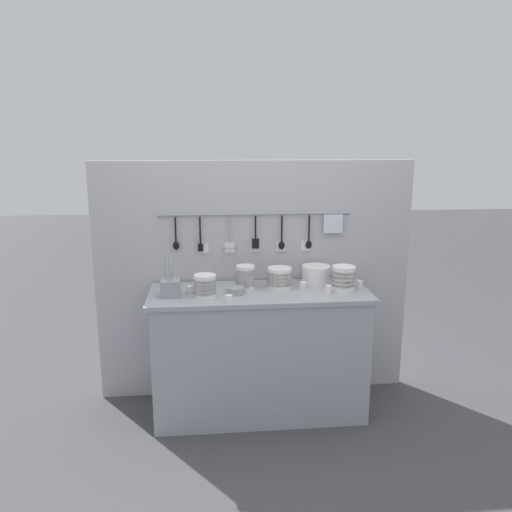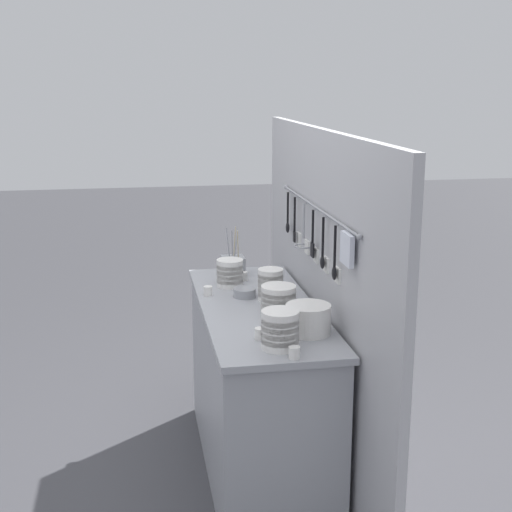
{
  "view_description": "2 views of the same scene",
  "coord_description": "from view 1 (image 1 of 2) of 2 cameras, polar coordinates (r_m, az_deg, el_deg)",
  "views": [
    {
      "loc": [
        -0.33,
        -3.15,
        1.84
      ],
      "look_at": [
        -0.03,
        -0.03,
        1.12
      ],
      "focal_mm": 35.0,
      "sensor_mm": 36.0,
      "label": 1
    },
    {
      "loc": [
        3.25,
        -0.58,
        1.94
      ],
      "look_at": [
        0.02,
        -0.01,
        1.13
      ],
      "focal_mm": 50.0,
      "sensor_mm": 36.0,
      "label": 2
    }
  ],
  "objects": [
    {
      "name": "bowl_stack_nested_right",
      "position": [
        3.19,
        -5.86,
        -3.42
      ],
      "size": [
        0.14,
        0.14,
        0.15
      ],
      "color": "white",
      "rests_on": "counter"
    },
    {
      "name": "cup_by_caddy",
      "position": [
        3.47,
        11.71,
        -3.15
      ],
      "size": [
        0.05,
        0.05,
        0.05
      ],
      "color": "white",
      "rests_on": "counter"
    },
    {
      "name": "bowl_stack_wide_centre",
      "position": [
        3.39,
        9.98,
        -2.47
      ],
      "size": [
        0.15,
        0.15,
        0.16
      ],
      "color": "white",
      "rests_on": "counter"
    },
    {
      "name": "cutlery_caddy",
      "position": [
        3.25,
        -9.74,
        -3.55
      ],
      "size": [
        0.12,
        0.12,
        0.27
      ],
      "color": "#93969E",
      "rests_on": "counter"
    },
    {
      "name": "plate_stack",
      "position": [
        3.5,
        6.88,
        -2.13
      ],
      "size": [
        0.2,
        0.2,
        0.13
      ],
      "color": "white",
      "rests_on": "counter"
    },
    {
      "name": "cup_front_left",
      "position": [
        3.37,
        5.39,
        -3.38
      ],
      "size": [
        0.05,
        0.05,
        0.05
      ],
      "color": "white",
      "rests_on": "counter"
    },
    {
      "name": "steel_mixing_bowl",
      "position": [
        3.26,
        -2.31,
        -3.96
      ],
      "size": [
        0.12,
        0.12,
        0.04
      ],
      "color": "#93969E",
      "rests_on": "counter"
    },
    {
      "name": "cup_back_left",
      "position": [
        3.08,
        -3.1,
        -4.92
      ],
      "size": [
        0.05,
        0.05,
        0.05
      ],
      "color": "white",
      "rests_on": "counter"
    },
    {
      "name": "cup_beside_plates",
      "position": [
        3.3,
        -7.5,
        -3.82
      ],
      "size": [
        0.05,
        0.05,
        0.05
      ],
      "color": "white",
      "rests_on": "counter"
    },
    {
      "name": "bowl_stack_short_front",
      "position": [
        3.36,
        -1.19,
        -2.41
      ],
      "size": [
        0.13,
        0.13,
        0.16
      ],
      "color": "white",
      "rests_on": "counter"
    },
    {
      "name": "cup_edge_far",
      "position": [
        3.32,
        8.29,
        -3.75
      ],
      "size": [
        0.05,
        0.05,
        0.05
      ],
      "color": "white",
      "rests_on": "counter"
    },
    {
      "name": "counter",
      "position": [
        3.47,
        0.39,
        -10.92
      ],
      "size": [
        1.46,
        0.55,
        0.87
      ],
      "color": "#9EA0A8",
      "rests_on": "ground"
    },
    {
      "name": "ground_plane",
      "position": [
        3.67,
        0.37,
        -17.18
      ],
      "size": [
        20.0,
        20.0,
        0.0
      ],
      "primitive_type": "plane",
      "color": "#424247"
    },
    {
      "name": "back_wall",
      "position": [
        3.62,
        -0.1,
        -2.77
      ],
      "size": [
        2.26,
        0.11,
        1.72
      ],
      "color": "#B2B2B7",
      "rests_on": "ground"
    },
    {
      "name": "bowl_stack_back_corner",
      "position": [
        3.38,
        2.71,
        -2.5
      ],
      "size": [
        0.16,
        0.16,
        0.14
      ],
      "color": "white",
      "rests_on": "counter"
    }
  ]
}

